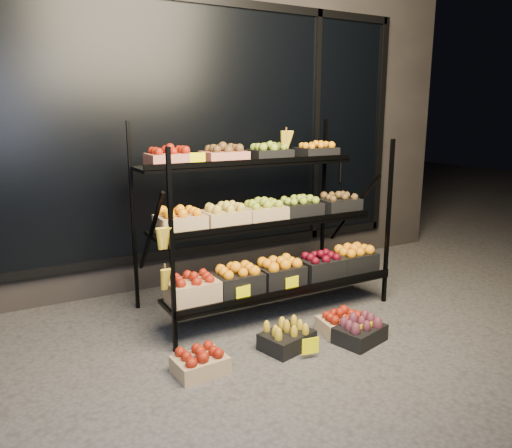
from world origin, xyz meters
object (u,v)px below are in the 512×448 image
floor_crate_midright (341,322)px  floor_crate_left (200,361)px  display_rack (266,222)px  floor_crate_midleft (287,337)px

floor_crate_midright → floor_crate_left: bearing=-169.8°
display_rack → floor_crate_midleft: 1.08m
floor_crate_left → display_rack: bearing=35.8°
floor_crate_left → floor_crate_midleft: floor_crate_midleft is taller
floor_crate_midleft → floor_crate_midright: bearing=-11.3°
floor_crate_midright → display_rack: bearing=117.3°
floor_crate_midleft → floor_crate_midright: floor_crate_midleft is taller
floor_crate_left → floor_crate_midleft: 0.71m
floor_crate_midright → floor_crate_midleft: bearing=-168.9°
display_rack → floor_crate_left: 1.44m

